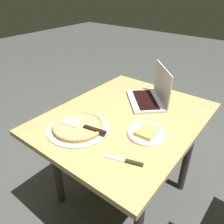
{
  "coord_description": "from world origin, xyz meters",
  "views": [
    {
      "loc": [
        -1.0,
        -0.67,
        1.49
      ],
      "look_at": [
        -0.05,
        0.07,
        0.76
      ],
      "focal_mm": 35.5,
      "sensor_mm": 36.0,
      "label": 1
    }
  ],
  "objects_px": {
    "laptop": "(151,95)",
    "table_knife": "(126,161)",
    "pizza_plate": "(147,133)",
    "pizza_tray": "(79,126)",
    "dining_table": "(125,128)"
  },
  "relations": [
    {
      "from": "pizza_plate",
      "to": "pizza_tray",
      "type": "xyz_separation_m",
      "value": [
        -0.19,
        0.35,
        0.0
      ]
    },
    {
      "from": "dining_table",
      "to": "laptop",
      "type": "bearing_deg",
      "value": -5.45
    },
    {
      "from": "dining_table",
      "to": "pizza_plate",
      "type": "xyz_separation_m",
      "value": [
        -0.09,
        -0.21,
        0.11
      ]
    },
    {
      "from": "pizza_tray",
      "to": "table_knife",
      "type": "xyz_separation_m",
      "value": [
        -0.05,
        -0.38,
        -0.01
      ]
    },
    {
      "from": "laptop",
      "to": "pizza_plate",
      "type": "relative_size",
      "value": 1.84
    },
    {
      "from": "pizza_tray",
      "to": "dining_table",
      "type": "bearing_deg",
      "value": -25.56
    },
    {
      "from": "laptop",
      "to": "pizza_tray",
      "type": "height_order",
      "value": "laptop"
    },
    {
      "from": "dining_table",
      "to": "pizza_plate",
      "type": "bearing_deg",
      "value": -113.79
    },
    {
      "from": "pizza_plate",
      "to": "pizza_tray",
      "type": "bearing_deg",
      "value": 118.91
    },
    {
      "from": "laptop",
      "to": "pizza_plate",
      "type": "xyz_separation_m",
      "value": [
        -0.36,
        -0.18,
        -0.04
      ]
    },
    {
      "from": "dining_table",
      "to": "table_knife",
      "type": "xyz_separation_m",
      "value": [
        -0.34,
        -0.24,
        0.1
      ]
    },
    {
      "from": "pizza_tray",
      "to": "table_knife",
      "type": "height_order",
      "value": "pizza_tray"
    },
    {
      "from": "dining_table",
      "to": "pizza_tray",
      "type": "distance_m",
      "value": 0.33
    },
    {
      "from": "pizza_plate",
      "to": "table_knife",
      "type": "height_order",
      "value": "pizza_plate"
    },
    {
      "from": "laptop",
      "to": "table_knife",
      "type": "xyz_separation_m",
      "value": [
        -0.61,
        -0.21,
        -0.05
      ]
    }
  ]
}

